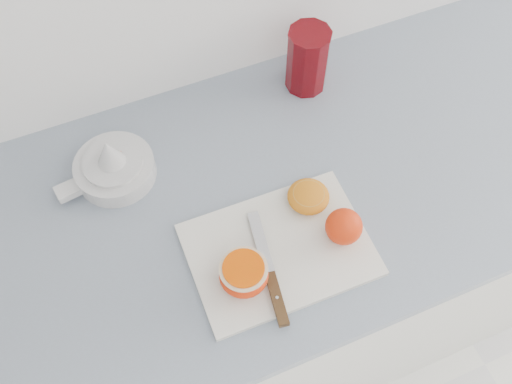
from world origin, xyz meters
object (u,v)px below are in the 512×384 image
cutting_board (279,250)px  red_tumbler (307,61)px  counter (256,281)px  half_orange (244,274)px  citrus_juicer (113,167)px

cutting_board → red_tumbler: (0.21, 0.34, 0.06)m
counter → red_tumbler: red_tumbler is taller
counter → cutting_board: cutting_board is taller
counter → cutting_board: 0.47m
counter → half_orange: 0.52m
red_tumbler → citrus_juicer: bearing=-170.9°
half_orange → red_tumbler: size_ratio=0.58×
counter → cutting_board: bearing=-94.2°
counter → citrus_juicer: size_ratio=13.60×
cutting_board → counter: bearing=85.8°
citrus_juicer → red_tumbler: red_tumbler is taller
counter → cutting_board: (-0.01, -0.13, 0.45)m
citrus_juicer → red_tumbler: size_ratio=1.35×
citrus_juicer → counter: bearing=-30.6°
red_tumbler → half_orange: bearing=-128.2°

